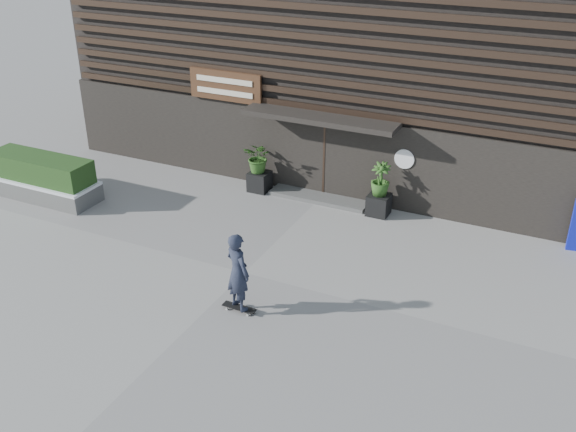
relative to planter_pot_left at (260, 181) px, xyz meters
The scene contains 11 objects.
ground 4.80m from the planter_pot_left, 66.64° to the right, with size 80.00×80.00×0.00m, color gray.
entrance_step 1.93m from the planter_pot_left, ahead, with size 3.00×0.80×0.12m, color #4C4C49.
planter_pot_left is the anchor object (origin of this frame).
bamboo_left 0.78m from the planter_pot_left, ahead, with size 0.86×0.75×0.96m, color #2D591E.
planter_pot_right 3.80m from the planter_pot_left, ahead, with size 0.60×0.60×0.60m, color black.
bamboo_right 3.88m from the planter_pot_left, ahead, with size 0.54×0.54×0.96m, color #2D591E.
raised_bed 6.44m from the planter_pot_left, 150.48° to the right, with size 3.50×1.20×0.50m, color #4E4E4C.
snow_layer 6.44m from the planter_pot_left, 150.48° to the right, with size 3.50×1.20×0.08m, color white.
hedge 6.47m from the planter_pot_left, 150.48° to the right, with size 3.30×1.00×0.70m, color #1D3C16.
building 6.94m from the planter_pot_left, 71.14° to the left, with size 18.00×11.00×8.00m.
skateboarder 6.40m from the planter_pot_left, 66.22° to the right, with size 0.78×0.67×1.90m.
Camera 1 is at (6.71, -11.58, 8.27)m, focal length 40.55 mm.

